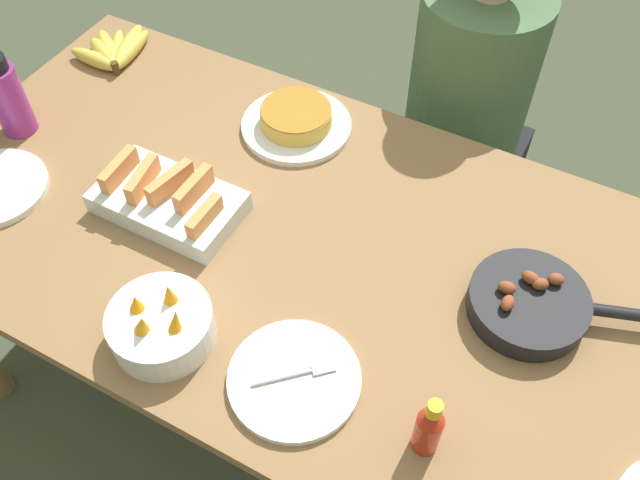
{
  "coord_description": "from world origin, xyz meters",
  "views": [
    {
      "loc": [
        0.41,
        -0.76,
        1.89
      ],
      "look_at": [
        0.0,
        0.0,
        0.8
      ],
      "focal_mm": 38.0,
      "sensor_mm": 36.0,
      "label": 1
    }
  ],
  "objects_px": {
    "water_bottle": "(7,97)",
    "hot_sauce_bottle": "(429,428)",
    "frittata_plate_center": "(296,121)",
    "melon_tray": "(168,199)",
    "skillet": "(530,303)",
    "banana_bunch": "(114,52)",
    "person_figure": "(458,142)",
    "fruit_bowl_citrus": "(161,325)",
    "empty_plate_far_right": "(294,379)"
  },
  "relations": [
    {
      "from": "empty_plate_far_right",
      "to": "fruit_bowl_citrus",
      "type": "bearing_deg",
      "value": -172.64
    },
    {
      "from": "fruit_bowl_citrus",
      "to": "person_figure",
      "type": "xyz_separation_m",
      "value": [
        0.24,
        1.02,
        -0.28
      ]
    },
    {
      "from": "person_figure",
      "to": "hot_sauce_bottle",
      "type": "bearing_deg",
      "value": -74.53
    },
    {
      "from": "fruit_bowl_citrus",
      "to": "hot_sauce_bottle",
      "type": "xyz_separation_m",
      "value": [
        0.52,
        0.04,
        0.03
      ]
    },
    {
      "from": "banana_bunch",
      "to": "hot_sauce_bottle",
      "type": "height_order",
      "value": "hot_sauce_bottle"
    },
    {
      "from": "melon_tray",
      "to": "empty_plate_far_right",
      "type": "bearing_deg",
      "value": -27.52
    },
    {
      "from": "skillet",
      "to": "hot_sauce_bottle",
      "type": "relative_size",
      "value": 2.4
    },
    {
      "from": "hot_sauce_bottle",
      "to": "melon_tray",
      "type": "bearing_deg",
      "value": 161.87
    },
    {
      "from": "melon_tray",
      "to": "water_bottle",
      "type": "relative_size",
      "value": 1.52
    },
    {
      "from": "banana_bunch",
      "to": "person_figure",
      "type": "bearing_deg",
      "value": 24.1
    },
    {
      "from": "empty_plate_far_right",
      "to": "water_bottle",
      "type": "bearing_deg",
      "value": 163.43
    },
    {
      "from": "frittata_plate_center",
      "to": "hot_sauce_bottle",
      "type": "height_order",
      "value": "hot_sauce_bottle"
    },
    {
      "from": "fruit_bowl_citrus",
      "to": "water_bottle",
      "type": "xyz_separation_m",
      "value": [
        -0.65,
        0.31,
        0.06
      ]
    },
    {
      "from": "melon_tray",
      "to": "frittata_plate_center",
      "type": "height_order",
      "value": "melon_tray"
    },
    {
      "from": "empty_plate_far_right",
      "to": "water_bottle",
      "type": "xyz_separation_m",
      "value": [
        -0.92,
        0.27,
        0.09
      ]
    },
    {
      "from": "skillet",
      "to": "person_figure",
      "type": "distance_m",
      "value": 0.78
    },
    {
      "from": "melon_tray",
      "to": "hot_sauce_bottle",
      "type": "bearing_deg",
      "value": -18.13
    },
    {
      "from": "hot_sauce_bottle",
      "to": "water_bottle",
      "type": "bearing_deg",
      "value": 167.01
    },
    {
      "from": "empty_plate_far_right",
      "to": "person_figure",
      "type": "distance_m",
      "value": 1.02
    },
    {
      "from": "skillet",
      "to": "water_bottle",
      "type": "xyz_separation_m",
      "value": [
        -1.24,
        -0.07,
        0.07
      ]
    },
    {
      "from": "skillet",
      "to": "empty_plate_far_right",
      "type": "distance_m",
      "value": 0.47
    },
    {
      "from": "fruit_bowl_citrus",
      "to": "melon_tray",
      "type": "bearing_deg",
      "value": 124.07
    },
    {
      "from": "hot_sauce_bottle",
      "to": "person_figure",
      "type": "height_order",
      "value": "person_figure"
    },
    {
      "from": "empty_plate_far_right",
      "to": "water_bottle",
      "type": "relative_size",
      "value": 1.18
    },
    {
      "from": "fruit_bowl_citrus",
      "to": "hot_sauce_bottle",
      "type": "bearing_deg",
      "value": 4.13
    },
    {
      "from": "banana_bunch",
      "to": "skillet",
      "type": "bearing_deg",
      "value": -11.92
    },
    {
      "from": "frittata_plate_center",
      "to": "water_bottle",
      "type": "bearing_deg",
      "value": -151.8
    },
    {
      "from": "skillet",
      "to": "person_figure",
      "type": "xyz_separation_m",
      "value": [
        -0.35,
        0.65,
        -0.27
      ]
    },
    {
      "from": "banana_bunch",
      "to": "melon_tray",
      "type": "distance_m",
      "value": 0.58
    },
    {
      "from": "frittata_plate_center",
      "to": "hot_sauce_bottle",
      "type": "bearing_deg",
      "value": -45.29
    },
    {
      "from": "frittata_plate_center",
      "to": "hot_sauce_bottle",
      "type": "relative_size",
      "value": 1.73
    },
    {
      "from": "banana_bunch",
      "to": "frittata_plate_center",
      "type": "distance_m",
      "value": 0.56
    },
    {
      "from": "frittata_plate_center",
      "to": "banana_bunch",
      "type": "bearing_deg",
      "value": 178.62
    },
    {
      "from": "melon_tray",
      "to": "water_bottle",
      "type": "distance_m",
      "value": 0.48
    },
    {
      "from": "fruit_bowl_citrus",
      "to": "hot_sauce_bottle",
      "type": "relative_size",
      "value": 1.28
    },
    {
      "from": "frittata_plate_center",
      "to": "person_figure",
      "type": "relative_size",
      "value": 0.21
    },
    {
      "from": "melon_tray",
      "to": "skillet",
      "type": "height_order",
      "value": "melon_tray"
    },
    {
      "from": "empty_plate_far_right",
      "to": "fruit_bowl_citrus",
      "type": "xyz_separation_m",
      "value": [
        -0.26,
        -0.03,
        0.03
      ]
    },
    {
      "from": "empty_plate_far_right",
      "to": "fruit_bowl_citrus",
      "type": "height_order",
      "value": "fruit_bowl_citrus"
    },
    {
      "from": "water_bottle",
      "to": "hot_sauce_bottle",
      "type": "distance_m",
      "value": 1.2
    },
    {
      "from": "empty_plate_far_right",
      "to": "person_figure",
      "type": "xyz_separation_m",
      "value": [
        -0.02,
        0.99,
        -0.25
      ]
    },
    {
      "from": "empty_plate_far_right",
      "to": "hot_sauce_bottle",
      "type": "relative_size",
      "value": 1.58
    },
    {
      "from": "fruit_bowl_citrus",
      "to": "person_figure",
      "type": "distance_m",
      "value": 1.09
    },
    {
      "from": "melon_tray",
      "to": "person_figure",
      "type": "distance_m",
      "value": 0.91
    },
    {
      "from": "frittata_plate_center",
      "to": "person_figure",
      "type": "bearing_deg",
      "value": 52.79
    },
    {
      "from": "banana_bunch",
      "to": "person_figure",
      "type": "height_order",
      "value": "person_figure"
    },
    {
      "from": "water_bottle",
      "to": "hot_sauce_bottle",
      "type": "relative_size",
      "value": 1.33
    },
    {
      "from": "empty_plate_far_right",
      "to": "fruit_bowl_citrus",
      "type": "relative_size",
      "value": 1.23
    },
    {
      "from": "melon_tray",
      "to": "person_figure",
      "type": "bearing_deg",
      "value": 61.04
    },
    {
      "from": "skillet",
      "to": "hot_sauce_bottle",
      "type": "height_order",
      "value": "hot_sauce_bottle"
    }
  ]
}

